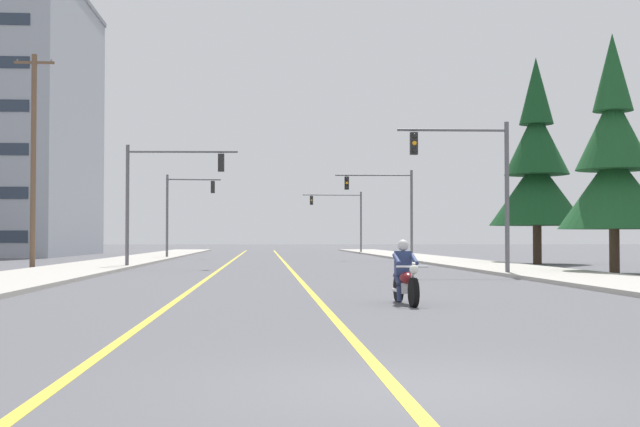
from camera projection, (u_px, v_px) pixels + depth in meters
name	position (u px, v px, depth m)	size (l,w,h in m)	color
ground_plane	(414.00, 389.00, 8.23)	(400.00, 400.00, 0.00)	#515156
lane_stripe_center	(284.00, 262.00, 53.10)	(0.16, 100.00, 0.01)	yellow
lane_stripe_left	(230.00, 262.00, 52.87)	(0.16, 100.00, 0.01)	yellow
sidewalk_kerb_right	(461.00, 263.00, 48.81)	(4.40, 110.00, 0.14)	#ADA89E
sidewalk_kerb_left	(112.00, 263.00, 47.44)	(4.40, 110.00, 0.14)	#ADA89E
motorcycle_with_rider	(405.00, 278.00, 18.85)	(0.70, 2.19, 1.46)	black
traffic_signal_near_right	(476.00, 174.00, 33.60)	(4.54, 0.37, 6.20)	#56565B
traffic_signal_near_left	(160.00, 186.00, 41.97)	(5.62, 0.51, 6.20)	#56565B
traffic_signal_mid_right	(389.00, 200.00, 57.53)	(5.36, 0.42, 6.20)	#56565B
traffic_signal_mid_left	(182.00, 204.00, 61.67)	(4.01, 0.48, 6.20)	#56565B
traffic_signal_far_right	(344.00, 212.00, 83.94)	(6.00, 0.61, 6.20)	#56565B
utility_pole_left_near	(33.00, 157.00, 40.57)	(1.93, 0.26, 10.47)	brown
conifer_tree_right_verge_near	(613.00, 163.00, 34.96)	(4.60, 4.60, 10.13)	#423023
conifer_tree_right_verge_far	(537.00, 169.00, 48.50)	(5.48, 5.48, 12.07)	#423023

